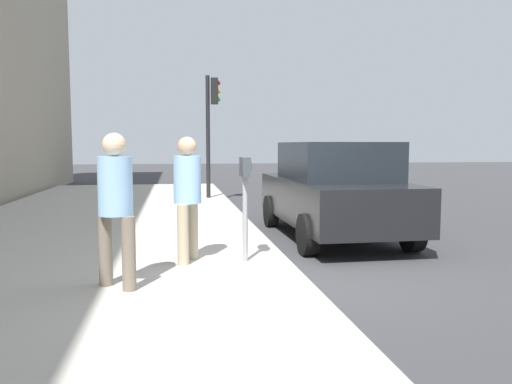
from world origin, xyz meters
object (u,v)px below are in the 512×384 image
object	(u,v)px
parked_sedan_near	(334,190)
traffic_signal	(211,116)
pedestrian_bystander	(116,198)
pedestrian_at_meter	(187,190)
parking_meter	(245,187)

from	to	relation	value
parked_sedan_near	traffic_signal	size ratio (longest dim) A/B	1.23
pedestrian_bystander	parked_sedan_near	world-z (taller)	pedestrian_bystander
pedestrian_bystander	parked_sedan_near	bearing A→B (deg)	-4.82
pedestrian_at_meter	parking_meter	bearing A→B (deg)	14.73
parking_meter	parked_sedan_near	distance (m)	3.00
parked_sedan_near	traffic_signal	distance (m)	6.64
pedestrian_at_meter	parked_sedan_near	bearing A→B (deg)	60.39
parking_meter	pedestrian_at_meter	bearing A→B (deg)	82.69
pedestrian_bystander	traffic_signal	distance (m)	9.74
parking_meter	pedestrian_bystander	bearing A→B (deg)	123.71
pedestrian_bystander	traffic_signal	size ratio (longest dim) A/B	0.47
parking_meter	pedestrian_at_meter	size ratio (longest dim) A/B	0.84
parking_meter	traffic_signal	xyz separation A→B (m)	(8.43, -0.17, 1.41)
pedestrian_bystander	pedestrian_at_meter	bearing A→B (deg)	7.00
traffic_signal	parking_meter	bearing A→B (deg)	178.86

